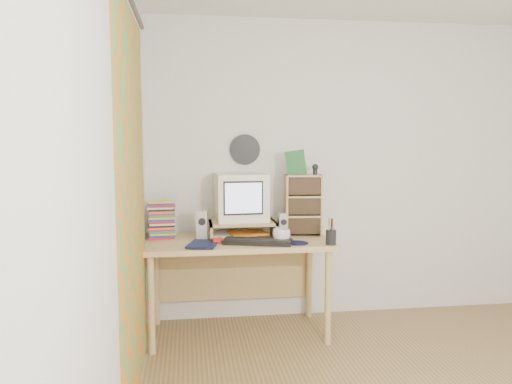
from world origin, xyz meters
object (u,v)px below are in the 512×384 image
object	(u,v)px
keyboard	(258,242)
cd_rack	(303,205)
diary	(190,242)
dvd_stack	(161,220)
desk	(237,254)
crt_monitor	(241,197)
mug	(281,236)

from	to	relation	value
keyboard	cd_rack	bearing A→B (deg)	52.08
diary	cd_rack	bearing A→B (deg)	31.58
dvd_stack	diary	xyz separation A→B (m)	(0.21, -0.30, -0.12)
desk	dvd_stack	world-z (taller)	dvd_stack
keyboard	diary	distance (m)	0.50
crt_monitor	dvd_stack	size ratio (longest dim) A/B	1.40
crt_monitor	diary	xyz separation A→B (m)	(-0.41, -0.33, -0.28)
desk	dvd_stack	bearing A→B (deg)	174.05
keyboard	diary	xyz separation A→B (m)	(-0.50, 0.01, 0.01)
crt_monitor	cd_rack	world-z (taller)	crt_monitor
desk	mug	size ratio (longest dim) A/B	10.74
diary	dvd_stack	bearing A→B (deg)	139.26
crt_monitor	cd_rack	xyz separation A→B (m)	(0.49, -0.05, -0.06)
dvd_stack	diary	distance (m)	0.39
keyboard	mug	distance (m)	0.18
dvd_stack	mug	size ratio (longest dim) A/B	2.14
crt_monitor	mug	distance (m)	0.49
crt_monitor	cd_rack	distance (m)	0.50
crt_monitor	cd_rack	bearing A→B (deg)	-9.24
dvd_stack	diary	size ratio (longest dim) A/B	1.14
desk	crt_monitor	xyz separation A→B (m)	(0.05, 0.09, 0.44)
dvd_stack	keyboard	bearing A→B (deg)	-28.26
mug	desk	bearing A→B (deg)	142.66
keyboard	cd_rack	world-z (taller)	cd_rack
desk	keyboard	bearing A→B (deg)	-62.94
cd_rack	diary	distance (m)	0.97
desk	keyboard	size ratio (longest dim) A/B	2.79
desk	crt_monitor	world-z (taller)	crt_monitor
keyboard	diary	world-z (taller)	diary
diary	crt_monitor	bearing A→B (deg)	53.07
crt_monitor	keyboard	size ratio (longest dim) A/B	0.78
crt_monitor	diary	bearing A→B (deg)	-144.74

